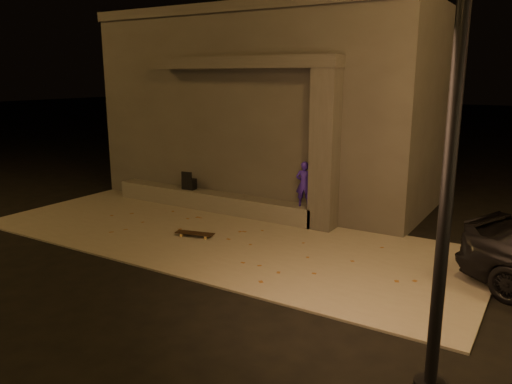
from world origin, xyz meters
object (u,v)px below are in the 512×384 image
Objects in this scene: skateboarder at (304,184)px; backpack at (189,183)px; street_lamp_0 at (463,14)px; skateboard at (195,233)px; column at (325,151)px.

skateboarder reaches higher than backpack.
street_lamp_0 is (7.45, -4.92, 3.39)m from backpack.
skateboarder is 2.78m from skateboard.
street_lamp_0 is at bearing -38.47° from backpack.
skateboard is 7.44m from street_lamp_0.
column is at bearing 160.40° from skateboarder.
skateboarder is at bearing -5.01° from backpack.
skateboard is (1.82, -2.08, -0.54)m from backpack.
column is 6.45m from street_lamp_0.
column is at bearing -5.01° from backpack.
backpack is at bearing 180.00° from column.
street_lamp_0 reaches higher than skateboard.
column reaches higher than backpack.
column is 7.37× the size of backpack.
skateboard is (-2.11, -2.08, -1.72)m from column.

